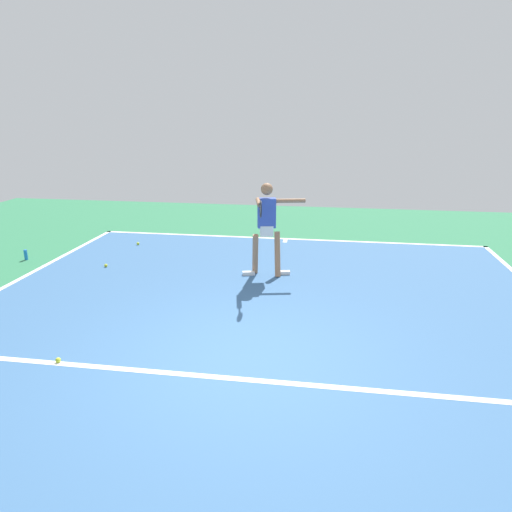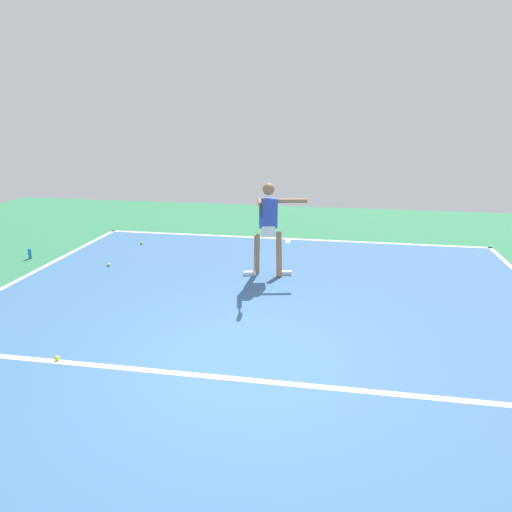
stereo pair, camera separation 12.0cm
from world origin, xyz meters
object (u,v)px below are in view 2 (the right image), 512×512
at_px(tennis_ball_near_service_line, 108,265).
at_px(tennis_ball_by_baseline, 141,243).
at_px(water_bottle, 30,254).
at_px(tennis_ball_by_sideline, 57,358).
at_px(tennis_player, 269,223).

xyz_separation_m(tennis_ball_near_service_line, tennis_ball_by_baseline, (0.01, -1.69, 0.00)).
height_order(tennis_ball_near_service_line, water_bottle, water_bottle).
height_order(tennis_ball_by_sideline, tennis_ball_by_baseline, same).
height_order(tennis_player, tennis_ball_near_service_line, tennis_player).
relative_size(tennis_ball_by_baseline, water_bottle, 0.30).
height_order(tennis_player, tennis_ball_by_sideline, tennis_player).
xyz_separation_m(tennis_player, tennis_ball_by_baseline, (3.34, -1.69, -1.01)).
bearing_deg(tennis_ball_by_sideline, water_bottle, -51.59).
xyz_separation_m(tennis_player, water_bottle, (5.26, -0.20, -0.93)).
height_order(tennis_ball_by_baseline, water_bottle, water_bottle).
bearing_deg(tennis_ball_near_service_line, tennis_ball_by_sideline, 107.49).
distance_m(tennis_player, water_bottle, 5.35).
relative_size(tennis_player, tennis_ball_near_service_line, 27.42).
relative_size(tennis_ball_by_sideline, water_bottle, 0.30).
bearing_deg(tennis_ball_by_baseline, water_bottle, 37.84).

